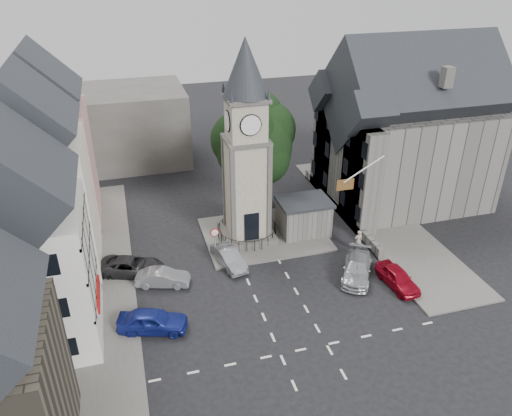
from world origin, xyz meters
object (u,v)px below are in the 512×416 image
object	(u,v)px
stone_shelter	(304,217)
car_west_blue	(153,321)
car_east_red	(398,278)
pedestrian	(358,241)
clock_tower	(246,147)

from	to	relation	value
stone_shelter	car_west_blue	distance (m)	16.08
car_east_red	car_west_blue	bearing A→B (deg)	174.45
car_east_red	pedestrian	world-z (taller)	pedestrian
stone_shelter	car_west_blue	world-z (taller)	stone_shelter
clock_tower	car_west_blue	world-z (taller)	clock_tower
clock_tower	car_east_red	world-z (taller)	clock_tower
car_west_blue	pedestrian	xyz separation A→B (m)	(16.65, 4.89, 0.19)
pedestrian	car_east_red	bearing A→B (deg)	95.56
car_west_blue	stone_shelter	bearing A→B (deg)	-40.59
pedestrian	clock_tower	bearing A→B (deg)	-31.39
stone_shelter	pedestrian	distance (m)	5.07
car_east_red	clock_tower	bearing A→B (deg)	127.73
car_west_blue	pedestrian	distance (m)	17.35
clock_tower	stone_shelter	bearing A→B (deg)	-5.84
stone_shelter	pedestrian	size ratio (longest dim) A/B	2.29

